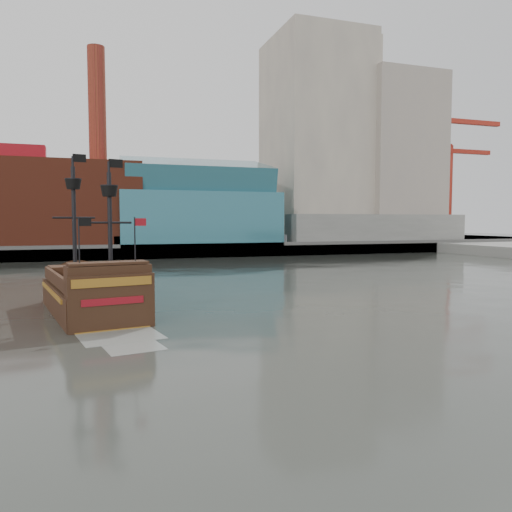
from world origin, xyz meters
name	(u,v)px	position (x,y,z in m)	size (l,w,h in m)	color
ground	(286,339)	(0.00, 0.00, 0.00)	(400.00, 400.00, 0.00)	#282B25
promenade_far	(134,245)	(0.00, 92.00, 1.00)	(220.00, 60.00, 2.00)	slate
seawall	(150,252)	(0.00, 62.50, 1.30)	(220.00, 1.00, 2.60)	#4C4C49
skyline	(160,138)	(5.21, 84.56, 24.55)	(149.00, 45.00, 62.00)	#7D694B
crane_a	(447,173)	(78.63, 82.00, 19.11)	(22.50, 4.00, 32.25)	slate
crane_b	(450,190)	(88.23, 92.00, 15.57)	(19.10, 4.00, 26.25)	slate
pirate_ship	(93,298)	(-10.13, 11.46, 1.11)	(7.65, 17.03, 12.30)	black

